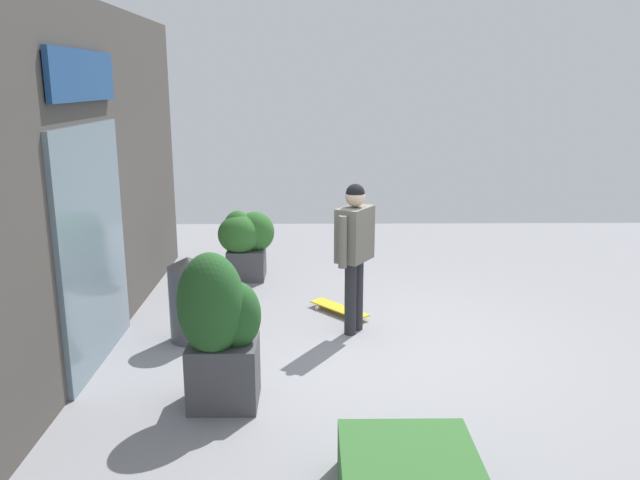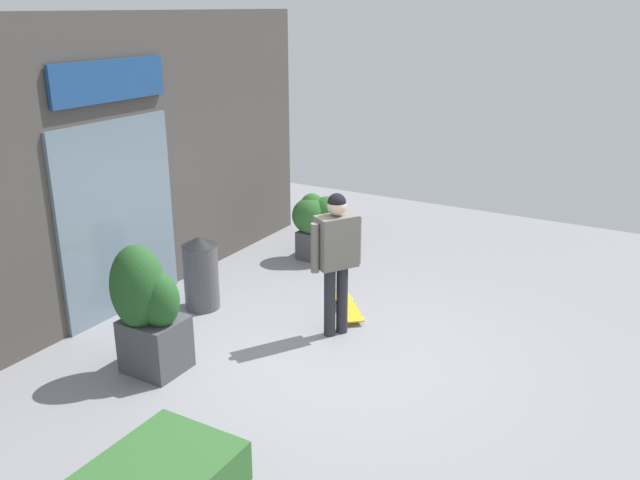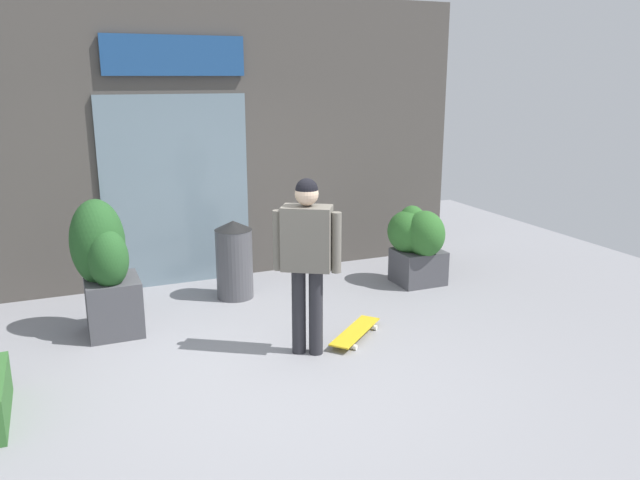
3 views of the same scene
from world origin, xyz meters
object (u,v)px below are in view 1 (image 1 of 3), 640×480
at_px(trash_bin, 189,299).
at_px(planter_box_left, 220,329).
at_px(planter_box_right, 245,240).
at_px(skateboard, 339,309).
at_px(skateboarder, 355,243).

bearing_deg(trash_bin, planter_box_left, -159.82).
height_order(planter_box_left, trash_bin, planter_box_left).
height_order(planter_box_left, planter_box_right, planter_box_left).
distance_m(skateboard, trash_bin, 1.84).
height_order(skateboard, planter_box_left, planter_box_left).
bearing_deg(planter_box_left, skateboarder, -36.38).
distance_m(planter_box_left, planter_box_right, 3.67).
bearing_deg(trash_bin, skateboarder, -83.19).
height_order(planter_box_right, trash_bin, planter_box_right).
bearing_deg(planter_box_right, skateboarder, -145.23).
relative_size(skateboarder, trash_bin, 1.80).
xyz_separation_m(skateboarder, trash_bin, (-0.21, 1.76, -0.55)).
height_order(skateboarder, planter_box_left, skateboarder).
distance_m(skateboarder, planter_box_right, 2.48).
distance_m(skateboarder, skateboard, 1.11).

